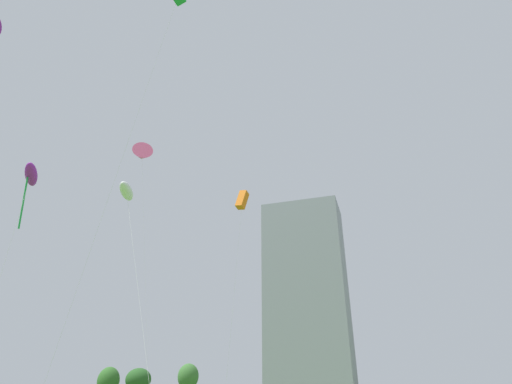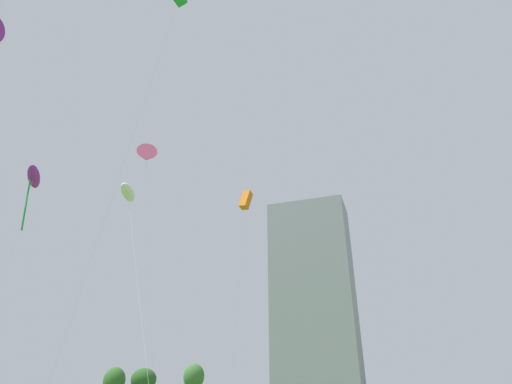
{
  "view_description": "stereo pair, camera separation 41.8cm",
  "coord_description": "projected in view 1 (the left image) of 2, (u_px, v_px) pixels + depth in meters",
  "views": [
    {
      "loc": [
        11.08,
        -10.77,
        2.19
      ],
      "look_at": [
        1.95,
        8.21,
        12.74
      ],
      "focal_mm": 28.4,
      "sensor_mm": 36.0,
      "label": 1
    },
    {
      "loc": [
        11.46,
        -10.58,
        2.19
      ],
      "look_at": [
        1.95,
        8.21,
        12.74
      ],
      "focal_mm": 28.4,
      "sensor_mm": 36.0,
      "label": 2
    }
  ],
  "objects": [
    {
      "name": "kite_flying_1",
      "position": [
        126.0,
        191.0,
        25.5
      ],
      "size": [
        7.39,
        3.95,
        14.09
      ],
      "color": "silver",
      "rests_on": "ground"
    },
    {
      "name": "kite_flying_2",
      "position": [
        242.0,
        200.0,
        47.88
      ],
      "size": [
        3.49,
        2.81,
        24.06
      ],
      "color": "silver",
      "rests_on": "ground"
    },
    {
      "name": "kite_flying_3",
      "position": [
        142.0,
        154.0,
        57.57
      ],
      "size": [
        7.27,
        3.75,
        34.35
      ],
      "color": "silver",
      "rests_on": "ground"
    },
    {
      "name": "kite_flying_5",
      "position": [
        31.0,
        175.0,
        25.47
      ],
      "size": [
        3.16,
        2.55,
        15.21
      ],
      "color": "silver",
      "rests_on": "ground"
    },
    {
      "name": "park_tree_0",
      "position": [
        138.0,
        380.0,
        41.3
      ],
      "size": [
        2.57,
        2.57,
        4.64
      ],
      "color": "brown",
      "rests_on": "ground"
    },
    {
      "name": "park_tree_1",
      "position": [
        108.0,
        381.0,
        43.42
      ],
      "size": [
        2.32,
        2.32,
        4.89
      ],
      "color": "brown",
      "rests_on": "ground"
    },
    {
      "name": "park_tree_2",
      "position": [
        188.0,
        377.0,
        51.25
      ],
      "size": [
        2.64,
        2.64,
        5.76
      ],
      "color": "brown",
      "rests_on": "ground"
    },
    {
      "name": "distant_highrise_0",
      "position": [
        307.0,
        296.0,
        118.73
      ],
      "size": [
        25.16,
        18.4,
        55.84
      ],
      "primitive_type": "cube",
      "rotation": [
        0.0,
        0.0,
        0.14
      ],
      "color": "gray",
      "rests_on": "ground"
    }
  ]
}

